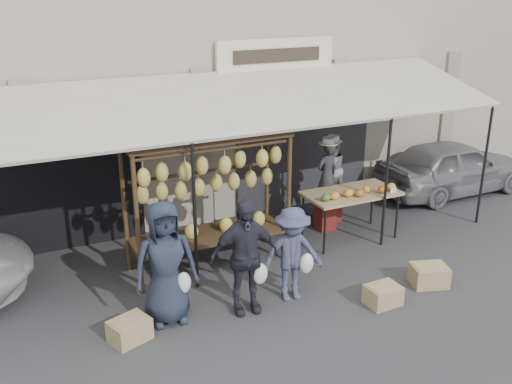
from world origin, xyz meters
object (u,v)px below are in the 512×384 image
produce_table (353,194)px  crate_near_b (429,275)px  customer_left (165,263)px  crate_near_a (383,295)px  crate_far (130,330)px  banana_rack (208,177)px  customer_right (292,254)px  vendor_left (327,175)px  vendor_right (332,169)px  customer_mid (244,257)px  sedan (453,167)px

produce_table → crate_near_b: (0.13, -1.93, -0.71)m
customer_left → crate_near_a: (2.94, -0.96, -0.73)m
produce_table → crate_near_a: bearing=-112.7°
crate_far → crate_near_b: bearing=-7.0°
banana_rack → customer_right: bearing=-64.1°
vendor_left → vendor_right: 0.45m
vendor_right → customer_mid: size_ratio=0.69×
customer_mid → sedan: bearing=29.4°
crate_near_a → crate_near_b: size_ratio=0.91×
crate_near_a → crate_far: (-3.55, 0.71, 0.00)m
customer_right → produce_table: bearing=42.4°
sedan → crate_far: bearing=107.2°
vendor_right → customer_mid: (-2.89, -2.27, -0.22)m
vendor_left → banana_rack: bearing=1.6°
customer_right → customer_left: bearing=-179.3°
vendor_left → crate_near_b: bearing=87.0°
customer_left → crate_near_a: 3.18m
vendor_right → crate_far: size_ratio=2.33×
crate_far → sedan: size_ratio=0.14×
vendor_left → crate_near_b: size_ratio=2.36×
produce_table → sedan: sedan is taller
vendor_left → customer_mid: size_ratio=0.75×
banana_rack → vendor_left: size_ratio=2.06×
vendor_left → crate_near_b: vendor_left is taller
vendor_left → crate_far: size_ratio=2.54×
produce_table → customer_left: (-3.82, -1.13, 0.00)m
customer_left → crate_near_a: bearing=-14.4°
customer_left → crate_near_a: size_ratio=3.61×
customer_left → customer_mid: customer_left is taller
customer_mid → crate_far: size_ratio=3.40×
vendor_left → customer_left: 4.03m
sedan → customer_left: bearing=106.8°
vendor_right → customer_left: size_ratio=0.66×
vendor_left → crate_near_a: size_ratio=2.60×
customer_right → crate_near_b: 2.27m
crate_near_b → vendor_left: bearing=96.8°
vendor_right → customer_mid: customer_mid is taller
vendor_left → customer_mid: 3.24m
crate_far → vendor_left: bearing=25.0°
banana_rack → crate_near_b: size_ratio=4.85×
customer_mid → crate_near_a: customer_mid is taller
vendor_right → crate_near_a: 3.30m
produce_table → customer_right: bearing=-145.7°
produce_table → vendor_left: (-0.17, 0.60, 0.21)m
crate_near_a → sedan: (4.29, 3.18, 0.46)m
customer_right → crate_far: customer_right is taller
customer_mid → crate_far: customer_mid is taller
vendor_right → crate_near_b: 2.99m
banana_rack → customer_right: size_ratio=1.80×
vendor_right → crate_near_a: (-1.01, -3.01, -0.92)m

